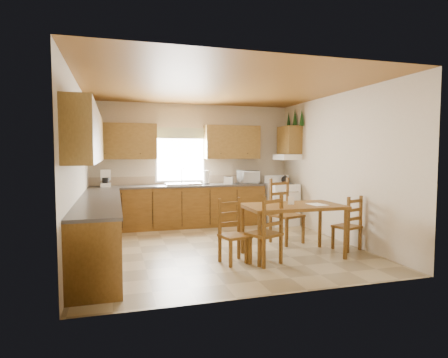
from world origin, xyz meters
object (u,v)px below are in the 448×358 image
object	(u,v)px
dining_table	(293,230)
chair_near_right	(347,223)
microwave	(248,177)
stove	(282,205)
chair_near_left	(264,229)
chair_far_left	(235,232)
chair_far_right	(287,211)

from	to	relation	value
dining_table	chair_near_right	size ratio (longest dim) A/B	1.68
dining_table	microwave	bearing A→B (deg)	84.89
stove	dining_table	xyz separation A→B (m)	(-0.94, -2.43, -0.05)
chair_near_left	chair_far_left	distance (m)	0.42
microwave	chair_near_left	size ratio (longest dim) A/B	0.48
stove	microwave	xyz separation A→B (m)	(-0.68, 0.35, 0.61)
stove	chair_near_left	size ratio (longest dim) A/B	0.90
stove	chair_near_right	size ratio (longest dim) A/B	1.01
dining_table	chair_far_right	bearing A→B (deg)	70.47
dining_table	chair_near_left	world-z (taller)	chair_near_left
chair_far_right	chair_far_left	bearing A→B (deg)	-164.09
microwave	dining_table	bearing A→B (deg)	-78.07
chair_far_left	chair_far_right	bearing A→B (deg)	22.06
microwave	chair_near_left	xyz separation A→B (m)	(-0.85, -3.02, -0.56)
chair_far_left	chair_near_right	bearing A→B (deg)	-7.56
stove	dining_table	bearing A→B (deg)	-111.75
chair_near_left	chair_near_right	xyz separation A→B (m)	(1.64, 0.36, -0.06)
dining_table	chair_far_left	xyz separation A→B (m)	(-0.98, -0.10, 0.06)
stove	chair_near_left	xyz separation A→B (m)	(-1.53, -2.67, 0.05)
chair_near_right	microwave	bearing A→B (deg)	-91.47
chair_near_left	stove	bearing A→B (deg)	-144.76
chair_far_right	dining_table	bearing A→B (deg)	-129.67
chair_near_right	chair_far_left	distance (m)	2.04
dining_table	chair_far_right	size ratio (longest dim) A/B	1.32
microwave	dining_table	size ratio (longest dim) A/B	0.32
chair_far_left	stove	bearing A→B (deg)	39.12
microwave	chair_far_left	distance (m)	3.19
stove	chair_far_left	bearing A→B (deg)	-127.78
stove	chair_near_right	world-z (taller)	stove
chair_near_right	chair_far_right	size ratio (longest dim) A/B	0.79
microwave	chair_far_right	xyz separation A→B (m)	(0.03, -1.96, -0.49)
dining_table	chair_far_left	distance (m)	0.99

